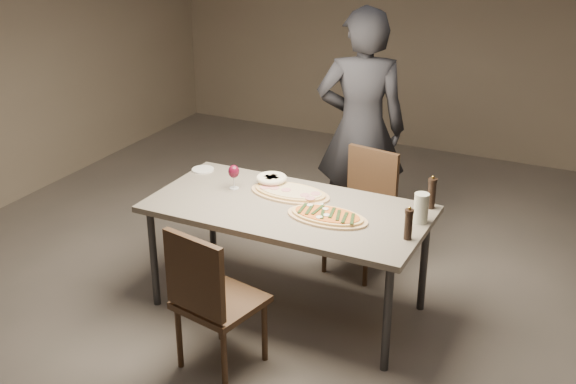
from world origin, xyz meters
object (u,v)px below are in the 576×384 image
at_px(chair_near, 210,295).
at_px(diner, 361,130).
at_px(zucchini_pizza, 327,216).
at_px(dining_table, 288,214).
at_px(pepper_mill_left, 408,224).
at_px(carafe, 421,208).
at_px(ham_pizza, 290,192).
at_px(chair_far, 364,204).
at_px(bread_basket, 272,180).

relative_size(chair_near, diner, 0.49).
relative_size(zucchini_pizza, chair_near, 0.57).
bearing_deg(zucchini_pizza, diner, 103.57).
bearing_deg(chair_near, dining_table, 95.22).
xyz_separation_m(pepper_mill_left, chair_near, (-0.92, -0.72, -0.33)).
bearing_deg(carafe, zucchini_pizza, -158.85).
xyz_separation_m(dining_table, ham_pizza, (-0.07, 0.17, 0.07)).
height_order(ham_pizza, chair_near, chair_near).
bearing_deg(chair_near, pepper_mill_left, 49.48).
bearing_deg(pepper_mill_left, zucchini_pizza, 174.91).
bearing_deg(chair_far, zucchini_pizza, 102.99).
distance_m(dining_table, carafe, 0.86).
bearing_deg(bread_basket, chair_near, -81.58).
height_order(dining_table, chair_near, chair_near).
bearing_deg(bread_basket, chair_far, 46.77).
bearing_deg(dining_table, pepper_mill_left, -7.16).
relative_size(dining_table, bread_basket, 8.54).
bearing_deg(ham_pizza, zucchini_pizza, -47.37).
bearing_deg(bread_basket, dining_table, -45.10).
bearing_deg(diner, zucchini_pizza, 80.12).
relative_size(zucchini_pizza, ham_pizza, 0.94).
bearing_deg(dining_table, bread_basket, 134.90).
height_order(carafe, diner, diner).
bearing_deg(zucchini_pizza, dining_table, 171.43).
height_order(dining_table, carafe, carafe).
relative_size(zucchini_pizza, diner, 0.28).
relative_size(bread_basket, carafe, 1.12).
height_order(zucchini_pizza, chair_far, chair_far).
bearing_deg(zucchini_pizza, chair_far, 95.99).
relative_size(bread_basket, chair_far, 0.24).
distance_m(dining_table, chair_near, 0.85).
height_order(carafe, chair_far, carafe).
xyz_separation_m(bread_basket, diner, (0.31, 0.89, 0.14)).
height_order(ham_pizza, diner, diner).
bearing_deg(ham_pizza, dining_table, -83.34).
relative_size(ham_pizza, pepper_mill_left, 2.69).
distance_m(bread_basket, pepper_mill_left, 1.14).
height_order(zucchini_pizza, carafe, carafe).
bearing_deg(pepper_mill_left, diner, 121.79).
bearing_deg(bread_basket, zucchini_pizza, -29.24).
xyz_separation_m(ham_pizza, bread_basket, (-0.18, 0.07, 0.03)).
distance_m(dining_table, chair_far, 0.83).
height_order(pepper_mill_left, carafe, pepper_mill_left).
relative_size(bread_basket, diner, 0.11).
xyz_separation_m(ham_pizza, diner, (0.13, 0.97, 0.17)).
bearing_deg(ham_pizza, carafe, -16.81).
xyz_separation_m(chair_near, diner, (0.15, 1.97, 0.42)).
bearing_deg(carafe, bread_basket, 174.73).
height_order(pepper_mill_left, chair_near, pepper_mill_left).
bearing_deg(chair_far, ham_pizza, 71.49).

